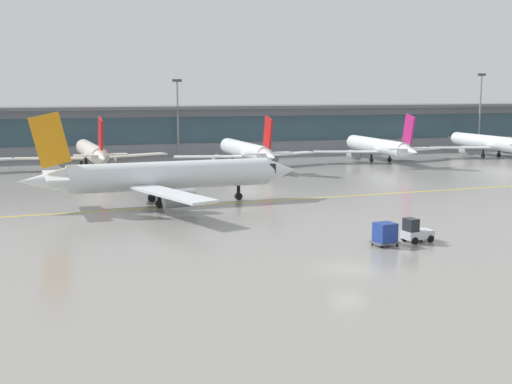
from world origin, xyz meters
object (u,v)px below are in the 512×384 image
(gate_airplane_4, at_px, (378,146))
(gate_airplane_2, at_px, (91,152))
(apron_light_mast_2, at_px, (480,109))
(gate_airplane_3, at_px, (245,151))
(cargo_dolly_lead, at_px, (385,233))
(baggage_tug, at_px, (416,232))
(gate_airplane_5, at_px, (487,143))
(apron_light_mast_1, at_px, (178,115))
(taxiing_regional_jet, at_px, (168,176))

(gate_airplane_4, bearing_deg, gate_airplane_2, 84.68)
(gate_airplane_2, bearing_deg, apron_light_mast_2, -86.81)
(gate_airplane_3, bearing_deg, cargo_dolly_lead, 172.40)
(baggage_tug, xyz_separation_m, apron_light_mast_2, (56.71, 75.53, 7.85))
(gate_airplane_3, height_order, gate_airplane_5, same)
(gate_airplane_2, bearing_deg, gate_airplane_4, -98.84)
(baggage_tug, height_order, cargo_dolly_lead, baggage_tug)
(gate_airplane_3, distance_m, apron_light_mast_2, 58.87)
(gate_airplane_3, distance_m, apron_light_mast_1, 21.64)
(apron_light_mast_1, bearing_deg, apron_light_mast_2, -2.24)
(gate_airplane_3, bearing_deg, gate_airplane_4, -90.53)
(cargo_dolly_lead, bearing_deg, apron_light_mast_1, 83.02)
(gate_airplane_5, distance_m, apron_light_mast_2, 16.19)
(taxiing_regional_jet, height_order, baggage_tug, taxiing_regional_jet)
(cargo_dolly_lead, xyz_separation_m, apron_light_mast_2, (59.88, 76.10, 7.69))
(apron_light_mast_2, bearing_deg, apron_light_mast_1, 177.76)
(gate_airplane_2, relative_size, taxiing_regional_jet, 0.84)
(gate_airplane_2, xyz_separation_m, apron_light_mast_1, (16.83, 14.87, 5.37))
(taxiing_regional_jet, relative_size, cargo_dolly_lead, 13.67)
(gate_airplane_5, bearing_deg, apron_light_mast_1, 71.49)
(cargo_dolly_lead, bearing_deg, gate_airplane_2, 98.24)
(taxiing_regional_jet, height_order, cargo_dolly_lead, taxiing_regional_jet)
(gate_airplane_5, height_order, taxiing_regional_jet, taxiing_regional_jet)
(gate_airplane_4, relative_size, apron_light_mast_1, 1.83)
(gate_airplane_4, xyz_separation_m, taxiing_regional_jet, (-43.17, -35.13, 0.51))
(gate_airplane_4, distance_m, taxiing_regional_jet, 55.66)
(gate_airplane_5, xyz_separation_m, apron_light_mast_1, (-57.27, 15.80, 5.37))
(gate_airplane_5, bearing_deg, baggage_tug, 138.29)
(taxiing_regional_jet, bearing_deg, gate_airplane_3, 57.31)
(gate_airplane_2, height_order, apron_light_mast_1, apron_light_mast_1)
(cargo_dolly_lead, bearing_deg, gate_airplane_3, 76.19)
(gate_airplane_2, bearing_deg, cargo_dolly_lead, -167.07)
(gate_airplane_3, bearing_deg, apron_light_mast_2, -77.28)
(gate_airplane_4, distance_m, gate_airplane_5, 24.18)
(gate_airplane_5, bearing_deg, taxiing_regional_jet, 115.82)
(gate_airplane_4, distance_m, apron_light_mast_1, 38.04)
(gate_airplane_3, height_order, apron_light_mast_1, apron_light_mast_1)
(gate_airplane_2, distance_m, gate_airplane_5, 74.10)
(gate_airplane_5, height_order, apron_light_mast_1, apron_light_mast_1)
(gate_airplane_5, bearing_deg, gate_airplane_3, 91.00)
(baggage_tug, relative_size, apron_light_mast_2, 0.17)
(gate_airplane_4, bearing_deg, gate_airplane_5, -87.16)
(apron_light_mast_1, bearing_deg, baggage_tug, -84.48)
(gate_airplane_3, relative_size, apron_light_mast_1, 1.83)
(cargo_dolly_lead, xyz_separation_m, apron_light_mast_1, (-4.37, 78.61, 7.00))
(gate_airplane_5, height_order, baggage_tug, gate_airplane_5)
(gate_airplane_3, bearing_deg, apron_light_mast_1, 18.94)
(gate_airplane_2, bearing_deg, baggage_tug, -164.37)
(gate_airplane_4, relative_size, baggage_tug, 9.59)
(baggage_tug, relative_size, cargo_dolly_lead, 1.19)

